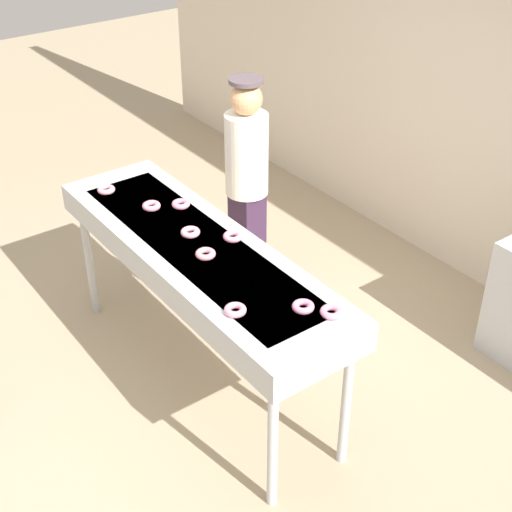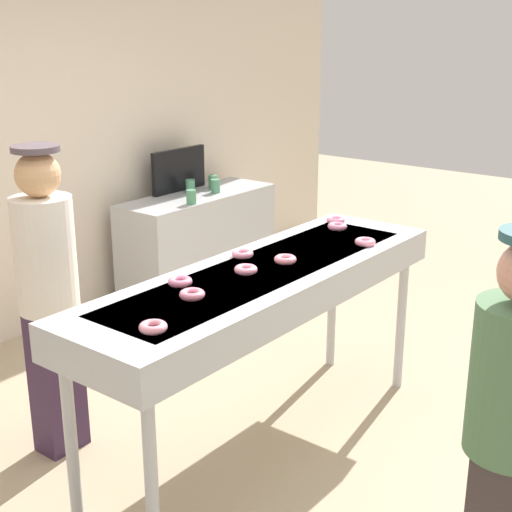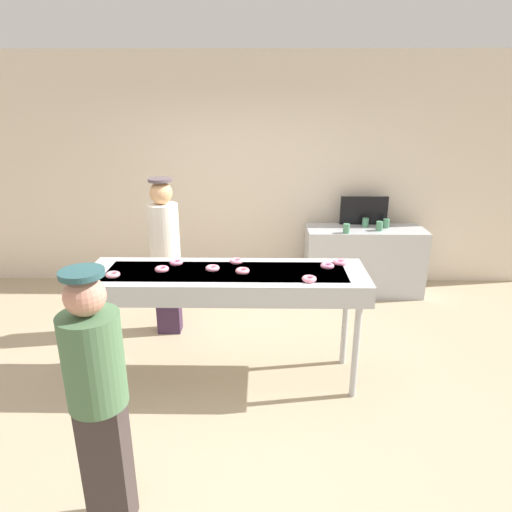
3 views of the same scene
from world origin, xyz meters
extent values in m
plane|color=tan|center=(0.00, 0.00, 0.00)|extent=(16.00, 16.00, 0.00)
cube|color=#B7BABF|center=(0.00, 0.00, 0.93)|extent=(2.33, 0.66, 0.18)
cube|color=slate|center=(0.00, 0.00, 0.98)|extent=(1.98, 0.47, 0.08)
cylinder|color=#B7BABF|center=(-1.07, -0.25, 0.42)|extent=(0.06, 0.06, 0.85)
cylinder|color=#B7BABF|center=(1.07, -0.25, 0.42)|extent=(0.06, 0.06, 0.85)
cylinder|color=#B7BABF|center=(-1.07, 0.25, 0.42)|extent=(0.06, 0.06, 0.85)
cylinder|color=#B7BABF|center=(1.07, 0.25, 0.42)|extent=(0.06, 0.06, 0.85)
torus|color=pink|center=(0.14, -0.03, 1.04)|extent=(0.15, 0.15, 0.04)
torus|color=pink|center=(0.07, 0.20, 1.04)|extent=(0.16, 0.16, 0.04)
torus|color=pink|center=(-0.90, -0.13, 1.04)|extent=(0.16, 0.16, 0.04)
torus|color=pink|center=(0.97, 0.19, 1.04)|extent=(0.16, 0.16, 0.04)
torus|color=pink|center=(0.85, 0.10, 1.04)|extent=(0.16, 0.16, 0.04)
torus|color=pink|center=(-0.44, 0.16, 1.04)|extent=(0.15, 0.15, 0.04)
torus|color=pink|center=(0.67, -0.20, 1.04)|extent=(0.15, 0.15, 0.04)
torus|color=pink|center=(-0.12, 0.03, 1.04)|extent=(0.16, 0.16, 0.04)
torus|color=pink|center=(-0.53, 0.00, 1.04)|extent=(0.16, 0.16, 0.04)
cube|color=#39243E|center=(-0.69, 0.85, 0.40)|extent=(0.24, 0.18, 0.80)
cylinder|color=silver|center=(-0.69, 0.85, 1.10)|extent=(0.31, 0.31, 0.59)
sphere|color=tan|center=(-0.69, 0.85, 1.51)|extent=(0.22, 0.22, 0.22)
cylinder|color=#54464D|center=(-0.69, 0.85, 1.63)|extent=(0.23, 0.23, 0.03)
cube|color=#B7BABF|center=(1.59, 1.92, 0.42)|extent=(1.46, 0.52, 0.85)
cylinder|color=#4C8C66|center=(1.30, 1.73, 0.91)|extent=(0.08, 0.08, 0.11)
cylinder|color=#4C8C66|center=(1.84, 1.97, 0.91)|extent=(0.08, 0.08, 0.11)
cylinder|color=#4C8C66|center=(1.59, 2.00, 0.91)|extent=(0.08, 0.08, 0.11)
cylinder|color=#4C8C66|center=(1.72, 1.84, 0.91)|extent=(0.08, 0.08, 0.11)
cube|color=black|center=(1.59, 2.13, 1.03)|extent=(0.60, 0.04, 0.36)
camera|label=1|loc=(3.14, -1.89, 3.32)|focal=51.91mm
camera|label=2|loc=(-2.75, -2.11, 2.20)|focal=50.83mm
camera|label=3|loc=(0.30, -3.48, 2.39)|focal=31.71mm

